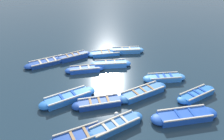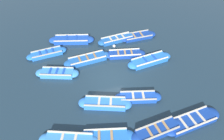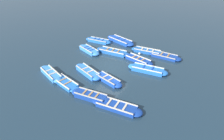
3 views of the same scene
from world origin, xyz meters
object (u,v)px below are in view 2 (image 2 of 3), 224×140
at_px(boat_alongside, 192,121).
at_px(boat_stern_in, 47,53).
at_px(boat_far_corner, 138,97).
at_px(boat_bow_out, 125,54).
at_px(boat_mid_row, 117,39).
at_px(boat_outer_left, 150,60).
at_px(buoy_orange_near, 114,46).
at_px(boat_drifting, 105,138).
at_px(boat_tucked, 105,103).
at_px(boat_centre, 138,36).
at_px(boat_inner_gap, 72,40).
at_px(boat_near_quay, 87,59).
at_px(boat_outer_right, 57,73).
at_px(boat_broadside, 157,131).

bearing_deg(boat_alongside, boat_stern_in, 130.08).
height_order(boat_far_corner, boat_bow_out, boat_bow_out).
bearing_deg(boat_stern_in, boat_mid_row, 2.68).
bearing_deg(boat_alongside, boat_outer_left, 90.76).
bearing_deg(buoy_orange_near, boat_far_corner, -92.16).
bearing_deg(boat_drifting, boat_tucked, 74.97).
distance_m(boat_centre, boat_far_corner, 7.22).
distance_m(boat_mid_row, buoy_orange_near, 1.00).
relative_size(boat_far_corner, buoy_orange_near, 12.16).
bearing_deg(boat_stern_in, boat_inner_gap, 30.47).
bearing_deg(boat_tucked, boat_mid_row, 66.19).
bearing_deg(boat_near_quay, buoy_orange_near, 24.21).
height_order(boat_centre, boat_far_corner, boat_far_corner).
relative_size(boat_alongside, boat_mid_row, 1.10).
bearing_deg(boat_outer_right, boat_mid_row, 27.77).
relative_size(boat_alongside, boat_inner_gap, 0.98).
bearing_deg(boat_broadside, boat_outer_left, 69.70).
relative_size(boat_stern_in, boat_mid_row, 0.91).
relative_size(boat_mid_row, boat_broadside, 1.08).
xyz_separation_m(boat_far_corner, boat_broadside, (0.10, -2.65, 0.03)).
bearing_deg(boat_mid_row, boat_outer_left, -66.71).
height_order(boat_drifting, boat_broadside, boat_broadside).
bearing_deg(boat_near_quay, boat_broadside, -71.87).
xyz_separation_m(boat_tucked, boat_bow_out, (2.90, 4.44, -0.03)).
distance_m(boat_centre, boat_outer_right, 7.98).
relative_size(boat_near_quay, boat_far_corner, 1.20).
distance_m(boat_stern_in, boat_mid_row, 6.08).
relative_size(boat_centre, boat_inner_gap, 0.86).
bearing_deg(boat_alongside, boat_bow_out, 102.94).
distance_m(boat_stern_in, boat_outer_right, 2.68).
bearing_deg(boat_centre, boat_mid_row, 177.49).
relative_size(boat_outer_right, boat_broadside, 0.98).
bearing_deg(boat_mid_row, boat_centre, -2.51).
bearing_deg(boat_bow_out, boat_centre, 47.23).
distance_m(boat_outer_right, boat_far_corner, 6.16).
distance_m(boat_mid_row, boat_far_corner, 6.83).
bearing_deg(boat_broadside, boat_centre, 74.57).
xyz_separation_m(boat_bow_out, buoy_orange_near, (-0.48, 1.38, -0.04)).
height_order(boat_far_corner, buoy_orange_near, boat_far_corner).
bearing_deg(boat_outer_right, boat_tucked, -55.51).
xyz_separation_m(boat_drifting, boat_stern_in, (-2.51, 8.70, 0.02)).
relative_size(boat_near_quay, boat_broadside, 1.15).
bearing_deg(boat_drifting, buoy_orange_near, 69.46).
height_order(boat_near_quay, boat_bow_out, boat_near_quay).
bearing_deg(boat_far_corner, buoy_orange_near, 87.84).
distance_m(boat_centre, buoy_orange_near, 2.57).
distance_m(boat_tucked, boat_inner_gap, 7.75).
distance_m(boat_mid_row, boat_inner_gap, 3.97).
distance_m(boat_outer_right, boat_bow_out, 5.53).
distance_m(boat_inner_gap, buoy_orange_near, 3.82).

